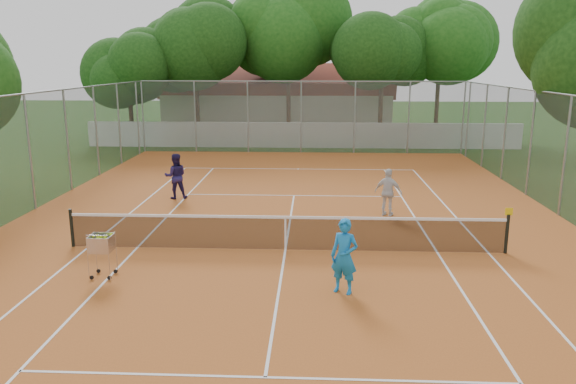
{
  "coord_description": "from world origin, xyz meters",
  "views": [
    {
      "loc": [
        0.76,
        -14.6,
        5.05
      ],
      "look_at": [
        0.0,
        1.5,
        1.3
      ],
      "focal_mm": 35.0,
      "sensor_mm": 36.0,
      "label": 1
    }
  ],
  "objects_px": {
    "player_near": "(344,256)",
    "player_far_left": "(176,176)",
    "ball_hopper": "(102,254)",
    "tennis_net": "(285,233)",
    "clubhouse": "(279,100)",
    "player_far_right": "(388,192)"
  },
  "relations": [
    {
      "from": "tennis_net",
      "to": "clubhouse",
      "type": "bearing_deg",
      "value": 93.95
    },
    {
      "from": "player_near",
      "to": "player_far_left",
      "type": "height_order",
      "value": "player_far_left"
    },
    {
      "from": "tennis_net",
      "to": "player_near",
      "type": "relative_size",
      "value": 6.99
    },
    {
      "from": "clubhouse",
      "to": "player_far_right",
      "type": "distance_m",
      "value": 25.89
    },
    {
      "from": "tennis_net",
      "to": "player_near",
      "type": "distance_m",
      "value": 3.21
    },
    {
      "from": "player_far_right",
      "to": "player_near",
      "type": "bearing_deg",
      "value": 97.98
    },
    {
      "from": "player_far_right",
      "to": "ball_hopper",
      "type": "xyz_separation_m",
      "value": [
        -7.49,
        -5.87,
        -0.23
      ]
    },
    {
      "from": "tennis_net",
      "to": "player_far_right",
      "type": "xyz_separation_m",
      "value": [
        3.24,
        3.69,
        0.31
      ]
    },
    {
      "from": "player_far_left",
      "to": "clubhouse",
      "type": "bearing_deg",
      "value": -110.4
    },
    {
      "from": "clubhouse",
      "to": "player_far_left",
      "type": "relative_size",
      "value": 9.63
    },
    {
      "from": "tennis_net",
      "to": "player_far_left",
      "type": "height_order",
      "value": "player_far_left"
    },
    {
      "from": "tennis_net",
      "to": "clubhouse",
      "type": "xyz_separation_m",
      "value": [
        -2.0,
        29.0,
        1.69
      ]
    },
    {
      "from": "clubhouse",
      "to": "player_far_left",
      "type": "xyz_separation_m",
      "value": [
        -2.42,
        -23.24,
        -1.33
      ]
    },
    {
      "from": "tennis_net",
      "to": "player_near",
      "type": "bearing_deg",
      "value": -63.03
    },
    {
      "from": "tennis_net",
      "to": "ball_hopper",
      "type": "bearing_deg",
      "value": -152.83
    },
    {
      "from": "tennis_net",
      "to": "ball_hopper",
      "type": "xyz_separation_m",
      "value": [
        -4.25,
        -2.18,
        0.08
      ]
    },
    {
      "from": "tennis_net",
      "to": "player_near",
      "type": "height_order",
      "value": "player_near"
    },
    {
      "from": "player_far_right",
      "to": "ball_hopper",
      "type": "height_order",
      "value": "player_far_right"
    },
    {
      "from": "player_far_left",
      "to": "ball_hopper",
      "type": "distance_m",
      "value": 7.94
    },
    {
      "from": "player_far_right",
      "to": "ball_hopper",
      "type": "relative_size",
      "value": 1.4
    },
    {
      "from": "player_near",
      "to": "ball_hopper",
      "type": "relative_size",
      "value": 1.5
    },
    {
      "from": "clubhouse",
      "to": "player_far_right",
      "type": "relative_size",
      "value": 10.31
    }
  ]
}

